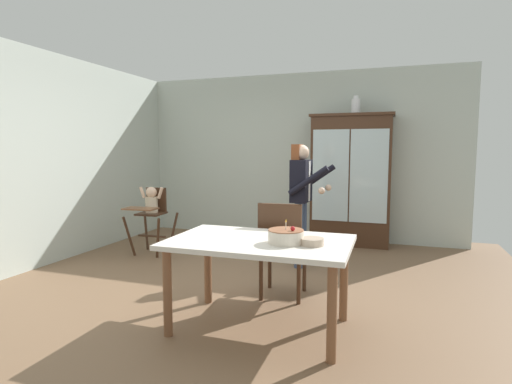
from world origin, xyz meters
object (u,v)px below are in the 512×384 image
at_px(high_chair_with_toddler, 151,208).
at_px(serving_bowl, 312,242).
at_px(china_cabinet, 351,180).
at_px(dining_chair_far_side, 282,244).
at_px(dining_table, 260,251).
at_px(birthday_cake, 286,236).
at_px(ceramic_vase, 356,106).
at_px(adult_person, 302,190).

relative_size(high_chair_with_toddler, serving_bowl, 5.28).
relative_size(china_cabinet, high_chair_with_toddler, 2.11).
xyz_separation_m(china_cabinet, dining_chair_far_side, (-0.38, -2.58, -0.45)).
bearing_deg(high_chair_with_toddler, dining_table, -42.30).
bearing_deg(birthday_cake, serving_bowl, 0.59).
relative_size(ceramic_vase, adult_person, 0.18).
bearing_deg(china_cabinet, ceramic_vase, 4.37).
bearing_deg(dining_table, adult_person, 92.12).
height_order(dining_table, birthday_cake, birthday_cake).
height_order(china_cabinet, dining_table, china_cabinet).
bearing_deg(dining_chair_far_side, high_chair_with_toddler, -30.30).
bearing_deg(adult_person, ceramic_vase, -17.21).
xyz_separation_m(ceramic_vase, high_chair_with_toddler, (-2.63, -1.49, -1.46)).
xyz_separation_m(high_chair_with_toddler, dining_table, (2.20, -1.77, -0.01)).
bearing_deg(serving_bowl, ceramic_vase, 90.12).
height_order(china_cabinet, serving_bowl, china_cabinet).
distance_m(high_chair_with_toddler, dining_table, 2.82).
distance_m(dining_table, birthday_cake, 0.28).
height_order(ceramic_vase, adult_person, ceramic_vase).
distance_m(high_chair_with_toddler, serving_bowl, 3.20).
xyz_separation_m(dining_table, dining_chair_far_side, (-0.00, 0.68, -0.09)).
bearing_deg(adult_person, high_chair_with_toddler, 94.61).
height_order(ceramic_vase, dining_chair_far_side, ceramic_vase).
height_order(ceramic_vase, birthday_cake, ceramic_vase).
distance_m(birthday_cake, serving_bowl, 0.21).
bearing_deg(high_chair_with_toddler, dining_chair_far_side, -29.93).
bearing_deg(dining_table, dining_chair_far_side, 90.03).
distance_m(adult_person, dining_table, 1.88).
xyz_separation_m(china_cabinet, birthday_cake, (-0.15, -3.31, -0.21)).
distance_m(china_cabinet, dining_chair_far_side, 2.65).
xyz_separation_m(high_chair_with_toddler, adult_person, (2.13, 0.08, 0.31)).
relative_size(china_cabinet, dining_table, 1.36).
xyz_separation_m(ceramic_vase, dining_table, (-0.43, -3.26, -1.47)).
height_order(dining_table, dining_chair_far_side, dining_chair_far_side).
height_order(serving_bowl, dining_chair_far_side, dining_chair_far_side).
distance_m(adult_person, dining_chair_far_side, 1.25).
bearing_deg(high_chair_with_toddler, serving_bowl, -38.02).
distance_m(china_cabinet, adult_person, 1.47).
distance_m(high_chair_with_toddler, dining_chair_far_side, 2.46).
bearing_deg(adult_person, china_cabinet, -15.45).
bearing_deg(ceramic_vase, high_chair_with_toddler, -150.49).
height_order(china_cabinet, high_chair_with_toddler, china_cabinet).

